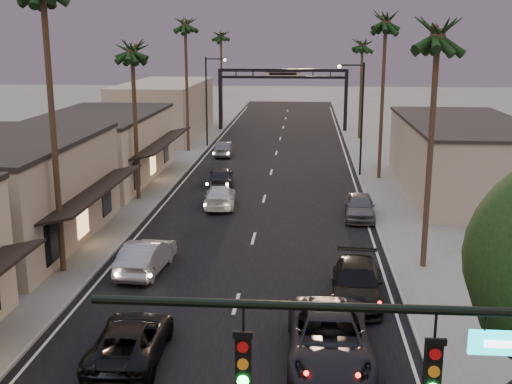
% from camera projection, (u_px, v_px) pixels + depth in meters
% --- Properties ---
extents(ground, '(200.00, 200.00, 0.00)m').
position_uv_depth(ground, '(267.00, 189.00, 47.35)').
color(ground, slate).
rests_on(ground, ground).
extents(road, '(14.00, 120.00, 0.02)m').
position_uv_depth(road, '(271.00, 175.00, 52.19)').
color(road, black).
rests_on(road, ground).
extents(sidewalk_left, '(5.00, 92.00, 0.12)m').
position_uv_depth(sidewalk_left, '(173.00, 157.00, 59.68)').
color(sidewalk_left, slate).
rests_on(sidewalk_left, ground).
extents(sidewalk_right, '(5.00, 92.00, 0.12)m').
position_uv_depth(sidewalk_right, '(379.00, 160.00, 58.24)').
color(sidewalk_right, slate).
rests_on(sidewalk_right, ground).
extents(storefront_mid, '(8.00, 14.00, 5.50)m').
position_uv_depth(storefront_mid, '(7.00, 195.00, 34.12)').
color(storefront_mid, '#A49883').
rests_on(storefront_mid, ground).
extents(storefront_far, '(8.00, 16.00, 5.00)m').
position_uv_depth(storefront_far, '(101.00, 149.00, 49.68)').
color(storefront_far, beige).
rests_on(storefront_far, ground).
extents(storefront_dist, '(8.00, 20.00, 6.00)m').
position_uv_depth(storefront_dist, '(165.00, 109.00, 71.84)').
color(storefront_dist, '#A49883').
rests_on(storefront_dist, ground).
extents(building_right, '(8.00, 18.00, 5.00)m').
position_uv_depth(building_right, '(463.00, 158.00, 45.70)').
color(building_right, '#A49883').
rests_on(building_right, ground).
extents(arch, '(15.20, 0.40, 7.27)m').
position_uv_depth(arch, '(283.00, 84.00, 75.10)').
color(arch, black).
rests_on(arch, ground).
extents(streetlight_right, '(2.13, 0.30, 9.00)m').
position_uv_depth(streetlight_right, '(359.00, 110.00, 50.41)').
color(streetlight_right, black).
rests_on(streetlight_right, ground).
extents(streetlight_left, '(2.13, 0.30, 9.00)m').
position_uv_depth(streetlight_left, '(209.00, 94.00, 64.05)').
color(streetlight_left, black).
rests_on(streetlight_left, ground).
extents(palm_lc, '(3.20, 3.20, 12.20)m').
position_uv_depth(palm_lc, '(132.00, 44.00, 41.65)').
color(palm_lc, '#38281C').
rests_on(palm_lc, ground).
extents(palm_ld, '(3.20, 3.20, 14.20)m').
position_uv_depth(palm_ld, '(185.00, 20.00, 59.59)').
color(palm_ld, '#38281C').
rests_on(palm_ld, ground).
extents(palm_ra, '(3.20, 3.20, 13.20)m').
position_uv_depth(palm_ra, '(439.00, 25.00, 28.49)').
color(palm_ra, '#38281C').
rests_on(palm_ra, ground).
extents(palm_rb, '(3.20, 3.20, 14.20)m').
position_uv_depth(palm_rb, '(386.00, 16.00, 47.63)').
color(palm_rb, '#38281C').
rests_on(palm_rb, ground).
extents(palm_rc, '(3.20, 3.20, 12.20)m').
position_uv_depth(palm_rc, '(363.00, 41.00, 67.47)').
color(palm_rc, '#38281C').
rests_on(palm_rc, ground).
extents(palm_far, '(3.20, 3.20, 13.20)m').
position_uv_depth(palm_far, '(221.00, 32.00, 82.08)').
color(palm_far, '#38281C').
rests_on(palm_far, ground).
extents(oncoming_pickup, '(2.46, 5.14, 1.41)m').
position_uv_depth(oncoming_pickup, '(131.00, 340.00, 22.29)').
color(oncoming_pickup, black).
rests_on(oncoming_pickup, ground).
extents(oncoming_silver, '(2.04, 4.85, 1.56)m').
position_uv_depth(oncoming_silver, '(146.00, 256.00, 30.55)').
color(oncoming_silver, gray).
rests_on(oncoming_silver, ground).
extents(oncoming_white, '(2.38, 4.98, 1.40)m').
position_uv_depth(oncoming_white, '(220.00, 196.00, 42.29)').
color(oncoming_white, silver).
rests_on(oncoming_white, ground).
extents(oncoming_dgrey, '(2.24, 4.55, 1.49)m').
position_uv_depth(oncoming_dgrey, '(221.00, 177.00, 47.96)').
color(oncoming_dgrey, black).
rests_on(oncoming_dgrey, ground).
extents(oncoming_grey_far, '(1.75, 4.25, 1.37)m').
position_uv_depth(oncoming_grey_far, '(224.00, 149.00, 60.12)').
color(oncoming_grey_far, '#4A4A4F').
rests_on(oncoming_grey_far, ground).
extents(curbside_near, '(2.96, 6.22, 1.71)m').
position_uv_depth(curbside_near, '(329.00, 339.00, 22.02)').
color(curbside_near, black).
rests_on(curbside_near, ground).
extents(curbside_black, '(2.51, 5.44, 1.54)m').
position_uv_depth(curbside_black, '(357.00, 283.00, 27.27)').
color(curbside_black, black).
rests_on(curbside_black, ground).
extents(curbside_grey, '(2.00, 4.58, 1.53)m').
position_uv_depth(curbside_grey, '(360.00, 206.00, 39.51)').
color(curbside_grey, '#505156').
rests_on(curbside_grey, ground).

